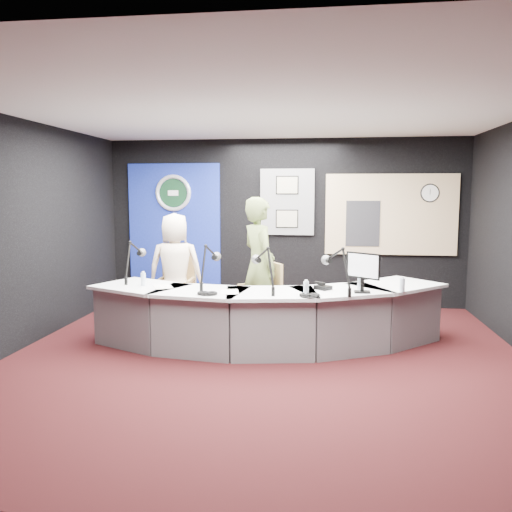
# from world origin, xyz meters

# --- Properties ---
(ground) EXTENTS (6.00, 6.00, 0.00)m
(ground) POSITION_xyz_m (0.00, 0.00, 0.00)
(ground) COLOR black
(ground) RESTS_ON ground
(ceiling) EXTENTS (6.00, 6.00, 0.02)m
(ceiling) POSITION_xyz_m (0.00, 0.00, 2.80)
(ceiling) COLOR silver
(ceiling) RESTS_ON ground
(wall_back) EXTENTS (6.00, 0.02, 2.80)m
(wall_back) POSITION_xyz_m (0.00, 3.00, 1.40)
(wall_back) COLOR black
(wall_back) RESTS_ON ground
(wall_front) EXTENTS (6.00, 0.02, 2.80)m
(wall_front) POSITION_xyz_m (0.00, -3.00, 1.40)
(wall_front) COLOR black
(wall_front) RESTS_ON ground
(wall_left) EXTENTS (0.02, 6.00, 2.80)m
(wall_left) POSITION_xyz_m (-3.00, 0.00, 1.40)
(wall_left) COLOR black
(wall_left) RESTS_ON ground
(broadcast_desk) EXTENTS (4.50, 1.90, 0.75)m
(broadcast_desk) POSITION_xyz_m (-0.05, 0.55, 0.38)
(broadcast_desk) COLOR silver
(broadcast_desk) RESTS_ON ground
(backdrop_panel) EXTENTS (1.60, 0.05, 2.30)m
(backdrop_panel) POSITION_xyz_m (-1.90, 2.97, 1.25)
(backdrop_panel) COLOR navy
(backdrop_panel) RESTS_ON wall_back
(agency_seal) EXTENTS (0.63, 0.07, 0.63)m
(agency_seal) POSITION_xyz_m (-1.90, 2.93, 1.90)
(agency_seal) COLOR silver
(agency_seal) RESTS_ON backdrop_panel
(seal_center) EXTENTS (0.48, 0.01, 0.48)m
(seal_center) POSITION_xyz_m (-1.90, 2.94, 1.90)
(seal_center) COLOR black
(seal_center) RESTS_ON backdrop_panel
(pinboard) EXTENTS (0.90, 0.04, 1.10)m
(pinboard) POSITION_xyz_m (0.05, 2.97, 1.75)
(pinboard) COLOR slate
(pinboard) RESTS_ON wall_back
(framed_photo_upper) EXTENTS (0.34, 0.02, 0.27)m
(framed_photo_upper) POSITION_xyz_m (0.05, 2.94, 2.03)
(framed_photo_upper) COLOR gray
(framed_photo_upper) RESTS_ON pinboard
(framed_photo_lower) EXTENTS (0.34, 0.02, 0.27)m
(framed_photo_lower) POSITION_xyz_m (0.05, 2.94, 1.47)
(framed_photo_lower) COLOR gray
(framed_photo_lower) RESTS_ON pinboard
(booth_window_frame) EXTENTS (2.12, 0.06, 1.32)m
(booth_window_frame) POSITION_xyz_m (1.75, 2.97, 1.55)
(booth_window_frame) COLOR tan
(booth_window_frame) RESTS_ON wall_back
(booth_glow) EXTENTS (2.00, 0.02, 1.20)m
(booth_glow) POSITION_xyz_m (1.75, 2.96, 1.55)
(booth_glow) COLOR #FBE99E
(booth_glow) RESTS_ON booth_window_frame
(equipment_rack) EXTENTS (0.55, 0.02, 0.75)m
(equipment_rack) POSITION_xyz_m (1.30, 2.94, 1.40)
(equipment_rack) COLOR black
(equipment_rack) RESTS_ON booth_window_frame
(wall_clock) EXTENTS (0.28, 0.01, 0.28)m
(wall_clock) POSITION_xyz_m (2.35, 2.94, 1.90)
(wall_clock) COLOR white
(wall_clock) RESTS_ON booth_window_frame
(armchair_left) EXTENTS (0.52, 0.52, 0.89)m
(armchair_left) POSITION_xyz_m (-1.49, 1.57, 0.45)
(armchair_left) COLOR #A3824A
(armchair_left) RESTS_ON ground
(armchair_right) EXTENTS (0.77, 0.77, 0.99)m
(armchair_right) POSITION_xyz_m (-0.20, 1.15, 0.50)
(armchair_right) COLOR #A3824A
(armchair_right) RESTS_ON ground
(draped_jacket) EXTENTS (0.50, 0.12, 0.70)m
(draped_jacket) POSITION_xyz_m (-1.50, 1.82, 0.62)
(draped_jacket) COLOR #6B695A
(draped_jacket) RESTS_ON armchair_left
(person_man) EXTENTS (0.85, 0.62, 1.61)m
(person_man) POSITION_xyz_m (-1.49, 1.57, 0.81)
(person_man) COLOR beige
(person_man) RESTS_ON ground
(person_woman) EXTENTS (0.74, 0.81, 1.85)m
(person_woman) POSITION_xyz_m (-0.20, 1.15, 0.92)
(person_woman) COLOR olive
(person_woman) RESTS_ON ground
(computer_monitor) EXTENTS (0.39, 0.31, 0.32)m
(computer_monitor) POSITION_xyz_m (1.10, 0.31, 1.07)
(computer_monitor) COLOR black
(computer_monitor) RESTS_ON broadcast_desk
(desk_phone) EXTENTS (0.23, 0.23, 0.04)m
(desk_phone) POSITION_xyz_m (0.65, 0.46, 0.78)
(desk_phone) COLOR black
(desk_phone) RESTS_ON broadcast_desk
(headphones_near) EXTENTS (0.24, 0.24, 0.04)m
(headphones_near) POSITION_xyz_m (0.51, -0.00, 0.77)
(headphones_near) COLOR black
(headphones_near) RESTS_ON broadcast_desk
(headphones_far) EXTENTS (0.21, 0.21, 0.03)m
(headphones_far) POSITION_xyz_m (-0.65, -0.04, 0.77)
(headphones_far) COLOR black
(headphones_far) RESTS_ON broadcast_desk
(paper_stack) EXTENTS (0.33, 0.37, 0.00)m
(paper_stack) POSITION_xyz_m (-1.31, 0.39, 0.75)
(paper_stack) COLOR white
(paper_stack) RESTS_ON broadcast_desk
(notepad) EXTENTS (0.27, 0.34, 0.00)m
(notepad) POSITION_xyz_m (-0.43, 0.16, 0.75)
(notepad) COLOR white
(notepad) RESTS_ON broadcast_desk
(boom_mic_a) EXTENTS (0.16, 0.74, 0.60)m
(boom_mic_a) POSITION_xyz_m (-1.81, 0.77, 1.05)
(boom_mic_a) COLOR black
(boom_mic_a) RESTS_ON broadcast_desk
(boom_mic_b) EXTENTS (0.18, 0.74, 0.60)m
(boom_mic_b) POSITION_xyz_m (-0.73, 0.45, 1.05)
(boom_mic_b) COLOR black
(boom_mic_b) RESTS_ON broadcast_desk
(boom_mic_c) EXTENTS (0.38, 0.68, 0.60)m
(boom_mic_c) POSITION_xyz_m (-0.03, 0.27, 1.05)
(boom_mic_c) COLOR black
(boom_mic_c) RESTS_ON broadcast_desk
(boom_mic_d) EXTENTS (0.38, 0.68, 0.60)m
(boom_mic_d) POSITION_xyz_m (0.82, 0.32, 1.05)
(boom_mic_d) COLOR black
(boom_mic_d) RESTS_ON broadcast_desk
(water_bottles) EXTENTS (3.21, 0.52, 0.18)m
(water_bottles) POSITION_xyz_m (0.00, 0.29, 0.84)
(water_bottles) COLOR silver
(water_bottles) RESTS_ON broadcast_desk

